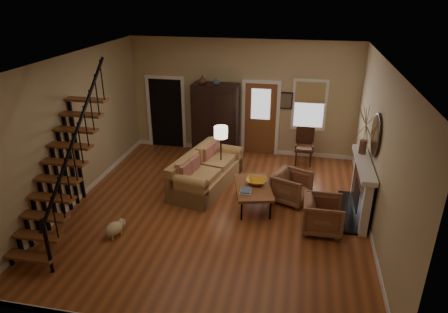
% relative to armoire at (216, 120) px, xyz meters
% --- Properties ---
extents(room, '(7.00, 7.33, 3.30)m').
position_rel_armoire_xyz_m(room, '(0.29, -1.39, 0.46)').
color(room, brown).
rests_on(room, ground).
extents(staircase, '(0.94, 2.80, 3.20)m').
position_rel_armoire_xyz_m(staircase, '(-2.08, -4.45, 0.55)').
color(staircase, brown).
rests_on(staircase, ground).
extents(fireplace, '(0.33, 1.95, 2.30)m').
position_rel_armoire_xyz_m(fireplace, '(3.83, -2.65, -0.31)').
color(fireplace, black).
rests_on(fireplace, ground).
extents(armoire, '(1.30, 0.60, 2.10)m').
position_rel_armoire_xyz_m(armoire, '(0.00, 0.00, 0.00)').
color(armoire, black).
rests_on(armoire, ground).
extents(vase_a, '(0.24, 0.24, 0.25)m').
position_rel_armoire_xyz_m(vase_a, '(-0.35, -0.10, 1.17)').
color(vase_a, '#4C2619').
rests_on(vase_a, armoire).
extents(vase_b, '(0.20, 0.20, 0.21)m').
position_rel_armoire_xyz_m(vase_b, '(0.05, -0.10, 1.16)').
color(vase_b, '#334C60').
rests_on(vase_b, armoire).
extents(sofa, '(1.47, 2.47, 0.86)m').
position_rel_armoire_xyz_m(sofa, '(0.23, -2.09, -0.62)').
color(sofa, tan).
rests_on(sofa, ground).
extents(coffee_table, '(1.07, 1.47, 0.50)m').
position_rel_armoire_xyz_m(coffee_table, '(1.48, -2.80, -0.80)').
color(coffee_table, brown).
rests_on(coffee_table, ground).
extents(bowl, '(0.45, 0.45, 0.11)m').
position_rel_armoire_xyz_m(bowl, '(1.53, -2.65, -0.49)').
color(bowl, orange).
rests_on(bowl, coffee_table).
extents(books, '(0.24, 0.33, 0.06)m').
position_rel_armoire_xyz_m(books, '(1.36, -3.10, -0.51)').
color(books, beige).
rests_on(books, coffee_table).
extents(armchair_left, '(0.80, 0.78, 0.73)m').
position_rel_armoire_xyz_m(armchair_left, '(2.99, -3.49, -0.69)').
color(armchair_left, brown).
rests_on(armchair_left, ground).
extents(armchair_right, '(1.02, 1.00, 0.72)m').
position_rel_armoire_xyz_m(armchair_right, '(2.31, -2.39, -0.69)').
color(armchair_right, brown).
rests_on(armchair_right, ground).
extents(floor_lamp, '(0.39, 0.39, 1.47)m').
position_rel_armoire_xyz_m(floor_lamp, '(0.51, -1.71, -0.31)').
color(floor_lamp, black).
rests_on(floor_lamp, ground).
extents(side_chair, '(0.54, 0.54, 1.02)m').
position_rel_armoire_xyz_m(side_chair, '(2.55, -0.20, -0.54)').
color(side_chair, '#3B1E12').
rests_on(side_chair, ground).
extents(dog, '(0.42, 0.51, 0.32)m').
position_rel_armoire_xyz_m(dog, '(-1.08, -4.54, -0.89)').
color(dog, beige).
rests_on(dog, ground).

